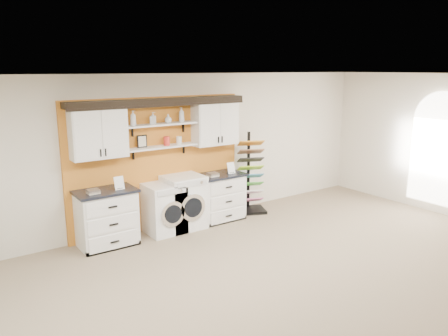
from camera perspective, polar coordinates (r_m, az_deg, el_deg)
floor at (r=5.45m, az=12.06°, el=-19.39°), size 10.00×10.00×0.00m
ceiling at (r=4.63m, az=13.71°, el=11.46°), size 10.00×10.00×0.00m
wall_back at (r=8.01m, az=-8.75°, el=2.04°), size 10.00×0.00×10.00m
accent_panel at (r=8.02m, az=-8.59°, el=0.60°), size 3.40×0.07×2.40m
upper_cabinet_left at (r=7.32m, az=-16.12°, el=4.48°), size 0.90×0.35×0.84m
upper_cabinet_right at (r=8.32m, az=-1.21°, el=5.93°), size 0.90×0.35×0.84m
shelf_lower at (r=7.81m, az=-8.13°, el=2.76°), size 1.32×0.28×0.03m
shelf_upper at (r=7.75m, az=-8.23°, el=5.67°), size 1.32×0.28×0.03m
crown_molding at (r=7.72m, az=-8.36°, el=8.60°), size 3.30×0.41×0.13m
window_arched at (r=9.68m, az=26.15°, el=2.63°), size 0.06×1.10×2.25m
picture_frame at (r=7.68m, az=-10.65°, el=3.44°), size 0.18×0.02×0.22m
canister_red at (r=7.84m, az=-7.50°, el=3.52°), size 0.11×0.11×0.16m
canister_cream at (r=7.96m, az=-5.90°, el=3.62°), size 0.10×0.10×0.14m
base_cabinet_left at (r=7.50m, az=-15.07°, el=-6.31°), size 0.98×0.66×0.95m
base_cabinet_right at (r=8.49m, az=-0.59°, el=-3.76°), size 0.93×0.66×0.91m
washer at (r=7.90m, az=-7.85°, el=-5.23°), size 0.64×0.71×0.89m
dryer at (r=8.07m, az=-5.31°, el=-4.44°), size 0.70×0.71×0.98m
sample_rack at (r=8.94m, az=3.43°, el=-2.47°), size 0.74×0.69×1.64m
soap_bottle_a at (r=7.52m, az=-11.80°, el=6.40°), size 0.14×0.14×0.26m
soap_bottle_b at (r=7.67m, az=-9.27°, el=6.45°), size 0.13×0.13×0.21m
soap_bottle_c at (r=7.81m, az=-7.31°, el=6.43°), size 0.17×0.17×0.16m
soap_bottle_d at (r=7.93m, az=-5.58°, el=6.96°), size 0.13×0.13×0.26m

